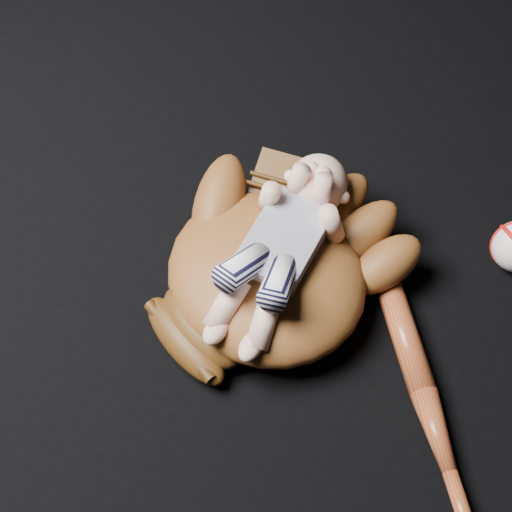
% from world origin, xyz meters
% --- Properties ---
extents(baseball_glove, '(0.51, 0.54, 0.14)m').
position_xyz_m(baseball_glove, '(-0.06, -0.08, 0.07)').
color(baseball_glove, '#5F3214').
rests_on(baseball_glove, ground).
extents(newborn_baby, '(0.18, 0.35, 0.14)m').
position_xyz_m(newborn_baby, '(-0.05, -0.07, 0.12)').
color(newborn_baby, '#E6AD94').
rests_on(newborn_baby, baseball_glove).
extents(baseball_bat, '(0.31, 0.34, 0.04)m').
position_xyz_m(baseball_bat, '(0.23, -0.13, 0.02)').
color(baseball_bat, '#8F3B1B').
rests_on(baseball_bat, ground).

